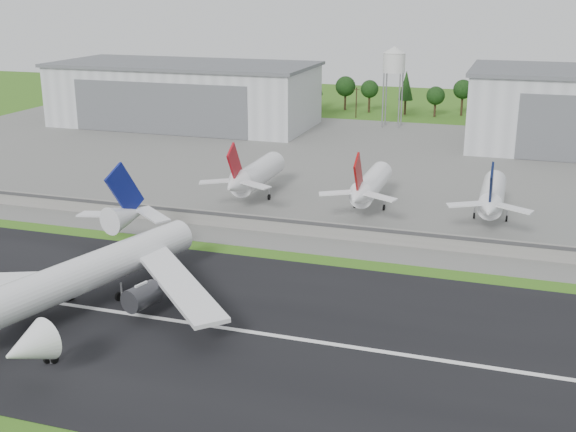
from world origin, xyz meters
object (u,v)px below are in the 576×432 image
(parked_jet_red_a, at_px, (253,176))
(parked_jet_navy, at_px, (492,196))
(main_airliner, at_px, (87,282))
(parked_jet_red_b, at_px, (369,186))

(parked_jet_red_a, xyz_separation_m, parked_jet_navy, (55.76, -0.06, -0.33))
(main_airliner, height_order, parked_jet_navy, main_airliner)
(main_airliner, distance_m, parked_jet_red_a, 67.08)
(parked_jet_red_a, bearing_deg, main_airliner, -92.70)
(parked_jet_navy, bearing_deg, main_airliner, -131.35)
(parked_jet_red_a, relative_size, parked_jet_red_b, 1.00)
(parked_jet_red_a, distance_m, parked_jet_red_b, 28.34)
(parked_jet_red_a, distance_m, parked_jet_navy, 55.76)
(parked_jet_red_b, height_order, parked_jet_navy, parked_jet_red_b)
(parked_jet_red_a, xyz_separation_m, parked_jet_red_b, (28.34, -0.04, -0.27))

